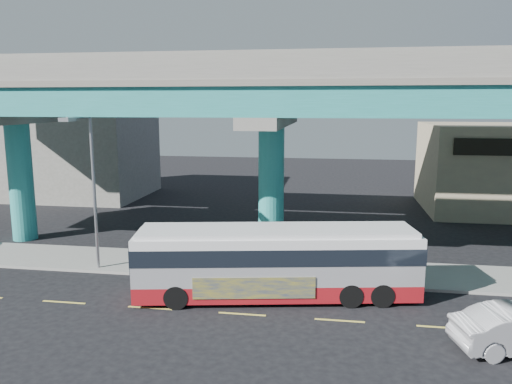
# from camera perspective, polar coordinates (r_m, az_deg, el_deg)

# --- Properties ---
(ground) EXTENTS (120.00, 120.00, 0.00)m
(ground) POSITION_cam_1_polar(r_m,az_deg,el_deg) (21.63, -1.43, -13.47)
(ground) COLOR black
(ground) RESTS_ON ground
(sidewalk) EXTENTS (70.00, 4.00, 0.15)m
(sidewalk) POSITION_cam_1_polar(r_m,az_deg,el_deg) (26.66, 0.74, -8.65)
(sidewalk) COLOR gray
(sidewalk) RESTS_ON ground
(lane_markings) EXTENTS (58.00, 0.12, 0.01)m
(lane_markings) POSITION_cam_1_polar(r_m,az_deg,el_deg) (21.35, -1.58, -13.77)
(lane_markings) COLOR #D8C64C
(lane_markings) RESTS_ON ground
(viaduct) EXTENTS (52.00, 12.40, 11.70)m
(viaduct) POSITION_cam_1_polar(r_m,az_deg,el_deg) (28.82, 1.84, 11.08)
(viaduct) COLOR #1F7970
(viaduct) RESTS_ON ground
(building_concrete) EXTENTS (12.00, 10.00, 9.00)m
(building_concrete) POSITION_cam_1_polar(r_m,az_deg,el_deg) (49.67, -19.48, 4.75)
(building_concrete) COLOR gray
(building_concrete) RESTS_ON ground
(transit_bus) EXTENTS (12.80, 4.91, 3.22)m
(transit_bus) POSITION_cam_1_polar(r_m,az_deg,el_deg) (22.46, 2.42, -7.75)
(transit_bus) COLOR maroon
(transit_bus) RESTS_ON ground
(street_lamp) EXTENTS (0.50, 2.60, 8.04)m
(street_lamp) POSITION_cam_1_polar(r_m,az_deg,el_deg) (26.13, -18.70, 2.33)
(street_lamp) COLOR gray
(street_lamp) RESTS_ON sidewalk
(stop_sign) EXTENTS (0.74, 0.41, 2.75)m
(stop_sign) POSITION_cam_1_polar(r_m,az_deg,el_deg) (24.59, 5.09, -5.26)
(stop_sign) COLOR gray
(stop_sign) RESTS_ON sidewalk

